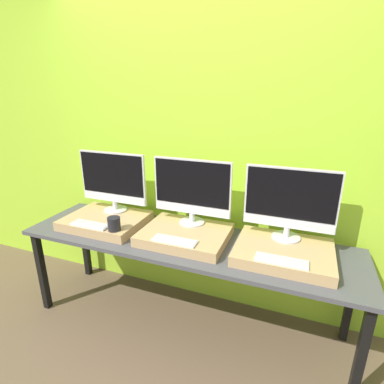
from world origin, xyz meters
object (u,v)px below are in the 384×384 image
mug (114,224)px  monitor_center (192,190)px  keyboard_right (281,261)px  keyboard_left (90,225)px  monitor_left (113,180)px  keyboard_center (175,240)px  monitor_right (290,202)px

mug → monitor_center: bearing=33.9°
monitor_center → keyboard_right: (0.69, -0.32, -0.26)m
keyboard_left → mug: mug is taller
keyboard_left → monitor_left: bearing=90.0°
keyboard_left → mug: bearing=0.0°
keyboard_left → keyboard_center: (0.69, 0.00, 0.00)m
monitor_right → keyboard_left: bearing=-166.9°
monitor_left → keyboard_left: bearing=-90.0°
monitor_left → keyboard_right: size_ratio=1.94×
mug → monitor_right: bearing=15.4°
keyboard_left → mug: 0.22m
monitor_left → mug: (0.21, -0.32, -0.22)m
mug → keyboard_center: 0.48m
keyboard_left → keyboard_right: bearing=0.0°
keyboard_center → keyboard_right: 0.69m
monitor_left → monitor_right: size_ratio=1.00×
mug → monitor_center: (0.48, 0.32, 0.22)m
monitor_left → mug: monitor_left is taller
monitor_right → monitor_center: bearing=180.0°
keyboard_left → mug: size_ratio=3.09×
monitor_right → keyboard_right: 0.41m
keyboard_left → monitor_right: monitor_right is taller
monitor_left → keyboard_center: bearing=-24.9°
monitor_left → keyboard_left: monitor_left is taller
keyboard_center → monitor_right: size_ratio=0.52×
monitor_center → keyboard_center: size_ratio=1.94×
keyboard_center → keyboard_right: same height
monitor_center → monitor_left: bearing=180.0°
keyboard_left → monitor_right: size_ratio=0.52×
monitor_center → monitor_right: bearing=0.0°
keyboard_center → keyboard_right: bearing=0.0°
keyboard_center → keyboard_right: size_ratio=1.00×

